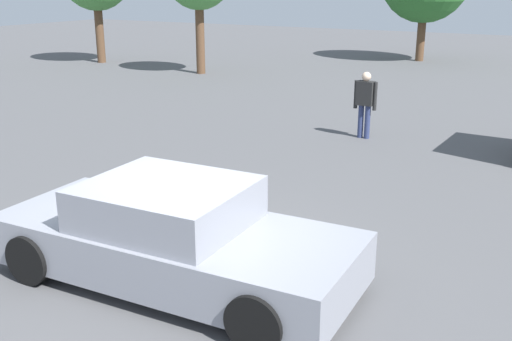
% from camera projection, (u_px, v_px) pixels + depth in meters
% --- Properties ---
extents(ground_plane, '(80.00, 80.00, 0.00)m').
position_uv_depth(ground_plane, '(181.00, 270.00, 7.83)').
color(ground_plane, '#515154').
extents(sedan_foreground, '(4.60, 2.10, 1.27)m').
position_uv_depth(sedan_foreground, '(173.00, 237.00, 7.39)').
color(sedan_foreground, gray).
rests_on(sedan_foreground, ground_plane).
extents(pedestrian, '(0.57, 0.26, 1.58)m').
position_uv_depth(pedestrian, '(365.00, 99.00, 14.15)').
color(pedestrian, navy).
rests_on(pedestrian, ground_plane).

